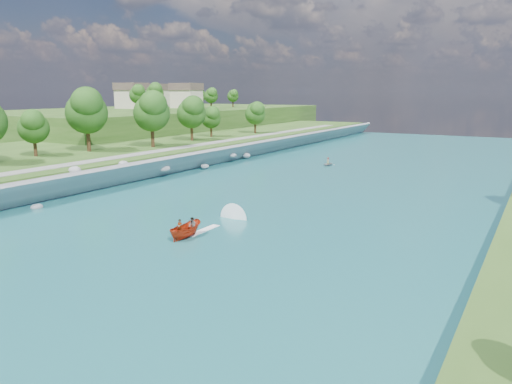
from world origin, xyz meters
The scene contains 10 objects.
ground centered at (0.00, 0.00, 0.00)m, with size 260.00×260.00×0.00m, color #2D5119.
river_water centered at (0.00, 20.00, 0.05)m, with size 55.00×240.00×0.10m, color #195B61.
berm_west centered at (-50.00, 20.00, 1.75)m, with size 45.00×240.00×3.50m, color #2D5119.
ridge_west centered at (-82.50, 95.00, 4.50)m, with size 60.00×120.00×9.00m, color #2D5119.
riprap_bank centered at (-25.86, 19.10, 1.81)m, with size 4.67×236.00×4.33m.
riverside_path centered at (-32.50, 20.00, 3.55)m, with size 3.00×200.00×0.10m, color gray.
ridge_houses centered at (-88.67, 100.00, 13.31)m, with size 29.50×29.50×8.40m.
trees_ridge centered at (-70.71, 89.83, 13.25)m, with size 17.48×52.67×9.58m.
motorboat centered at (0.23, 2.72, 0.85)m, with size 3.60×19.02×2.06m.
raft centered at (-6.44, 55.41, 0.49)m, with size 2.76×3.57×1.65m.
Camera 1 is at (30.81, -36.88, 14.63)m, focal length 35.00 mm.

